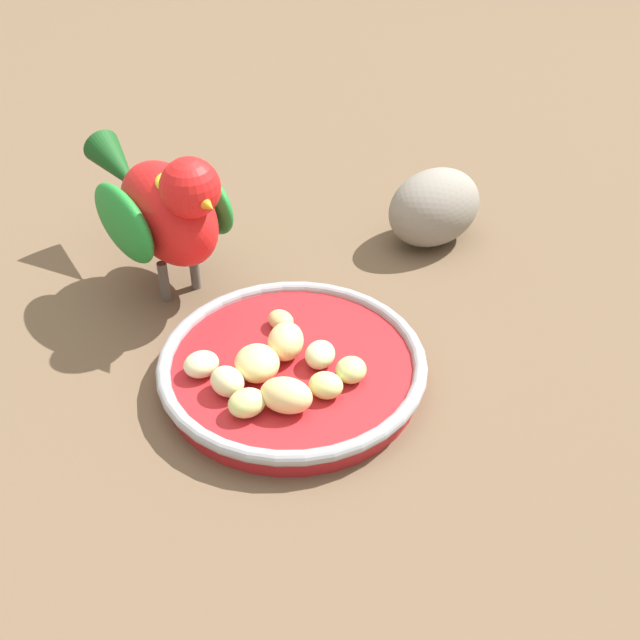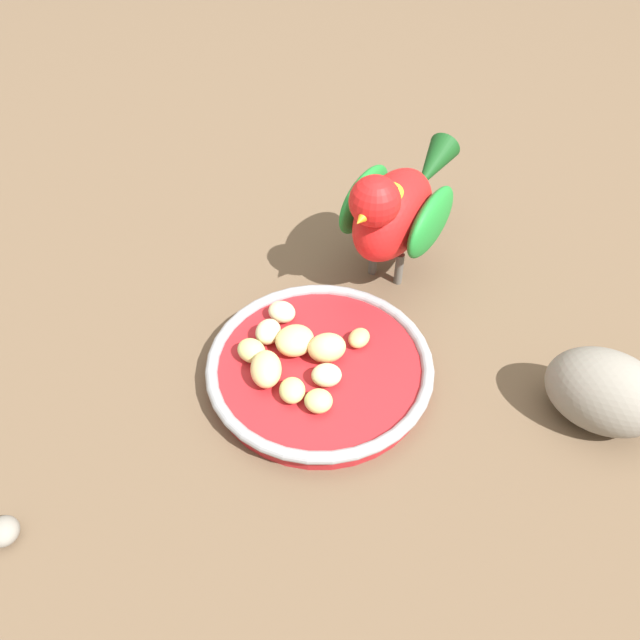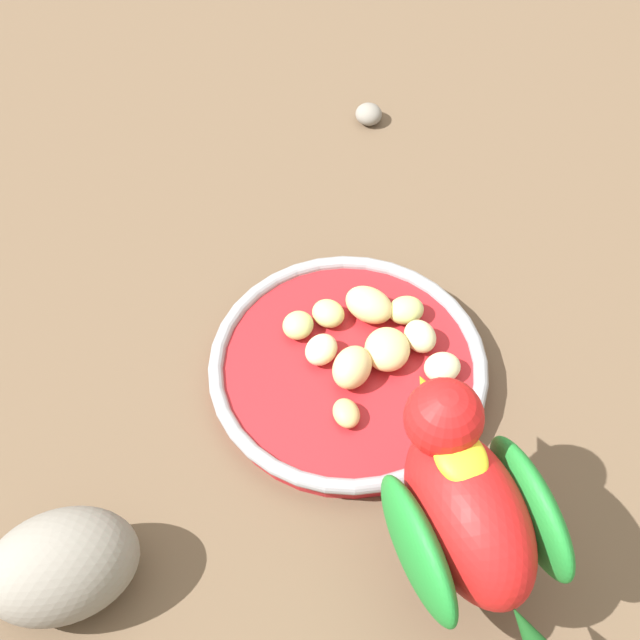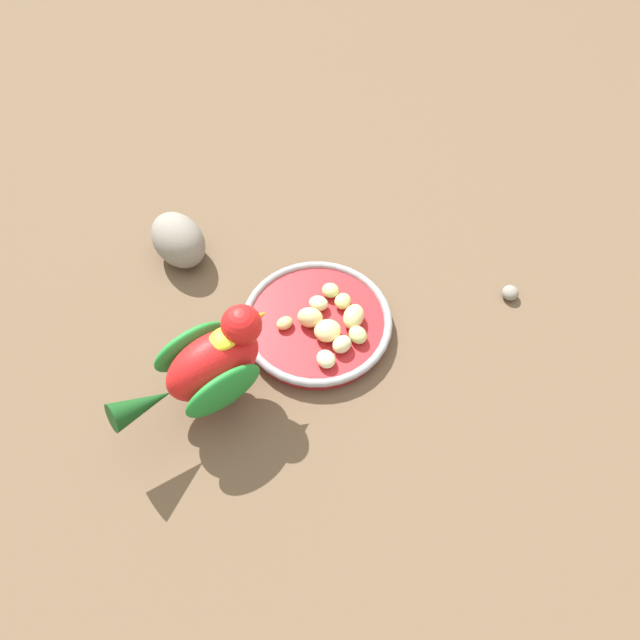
# 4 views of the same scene
# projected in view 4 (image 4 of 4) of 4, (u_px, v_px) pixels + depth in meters

# --- Properties ---
(ground_plane) EXTENTS (4.00, 4.00, 0.00)m
(ground_plane) POSITION_uv_depth(u_px,v_px,m) (322.00, 325.00, 0.84)
(ground_plane) COLOR brown
(feeding_bowl) EXTENTS (0.22, 0.22, 0.03)m
(feeding_bowl) POSITION_uv_depth(u_px,v_px,m) (317.00, 322.00, 0.83)
(feeding_bowl) COLOR #AD1E23
(feeding_bowl) RESTS_ON ground_plane
(apple_piece_0) EXTENTS (0.04, 0.04, 0.02)m
(apple_piece_0) POSITION_uv_depth(u_px,v_px,m) (326.00, 359.00, 0.77)
(apple_piece_0) COLOR beige
(apple_piece_0) RESTS_ON feeding_bowl
(apple_piece_1) EXTENTS (0.05, 0.05, 0.02)m
(apple_piece_1) POSITION_uv_depth(u_px,v_px,m) (328.00, 331.00, 0.80)
(apple_piece_1) COLOR #E5C67F
(apple_piece_1) RESTS_ON feeding_bowl
(apple_piece_2) EXTENTS (0.03, 0.04, 0.03)m
(apple_piece_2) POSITION_uv_depth(u_px,v_px,m) (354.00, 317.00, 0.81)
(apple_piece_2) COLOR #E5C67F
(apple_piece_2) RESTS_ON feeding_bowl
(apple_piece_3) EXTENTS (0.04, 0.03, 0.03)m
(apple_piece_3) POSITION_uv_depth(u_px,v_px,m) (310.00, 317.00, 0.81)
(apple_piece_3) COLOR #E5C67F
(apple_piece_3) RESTS_ON feeding_bowl
(apple_piece_4) EXTENTS (0.03, 0.03, 0.01)m
(apple_piece_4) POSITION_uv_depth(u_px,v_px,m) (285.00, 323.00, 0.81)
(apple_piece_4) COLOR tan
(apple_piece_4) RESTS_ON feeding_bowl
(apple_piece_5) EXTENTS (0.03, 0.02, 0.02)m
(apple_piece_5) POSITION_uv_depth(u_px,v_px,m) (318.00, 303.00, 0.83)
(apple_piece_5) COLOR beige
(apple_piece_5) RESTS_ON feeding_bowl
(apple_piece_6) EXTENTS (0.03, 0.03, 0.02)m
(apple_piece_6) POSITION_uv_depth(u_px,v_px,m) (343.00, 301.00, 0.83)
(apple_piece_6) COLOR #C6D17A
(apple_piece_6) RESTS_ON feeding_bowl
(apple_piece_7) EXTENTS (0.03, 0.04, 0.02)m
(apple_piece_7) POSITION_uv_depth(u_px,v_px,m) (342.00, 344.00, 0.78)
(apple_piece_7) COLOR beige
(apple_piece_7) RESTS_ON feeding_bowl
(apple_piece_8) EXTENTS (0.04, 0.04, 0.02)m
(apple_piece_8) POSITION_uv_depth(u_px,v_px,m) (358.00, 335.00, 0.79)
(apple_piece_8) COLOR #C6D17A
(apple_piece_8) RESTS_ON feeding_bowl
(apple_piece_9) EXTENTS (0.03, 0.03, 0.02)m
(apple_piece_9) POSITION_uv_depth(u_px,v_px,m) (331.00, 291.00, 0.84)
(apple_piece_9) COLOR #C6D17A
(apple_piece_9) RESTS_ON feeding_bowl
(parrot) EXTENTS (0.16, 0.19, 0.15)m
(parrot) POSITION_uv_depth(u_px,v_px,m) (210.00, 364.00, 0.70)
(parrot) COLOR #59544C
(parrot) RESTS_ON ground_plane
(rock_large) EXTENTS (0.13, 0.12, 0.08)m
(rock_large) POSITION_uv_depth(u_px,v_px,m) (178.00, 240.00, 0.88)
(rock_large) COLOR gray
(rock_large) RESTS_ON ground_plane
(pebble_0) EXTENTS (0.03, 0.03, 0.02)m
(pebble_0) POSITION_uv_depth(u_px,v_px,m) (510.00, 293.00, 0.86)
(pebble_0) COLOR gray
(pebble_0) RESTS_ON ground_plane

